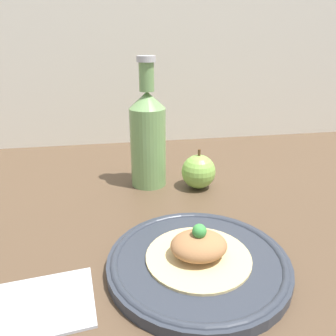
% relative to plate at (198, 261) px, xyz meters
% --- Properties ---
extents(ground_plane, '(1.80, 1.10, 0.04)m').
position_rel_plate_xyz_m(ground_plane, '(0.06, 0.11, -0.03)').
color(ground_plane, brown).
extents(wall_backsplash, '(1.80, 0.03, 0.80)m').
position_rel_plate_xyz_m(wall_backsplash, '(0.06, 0.65, 0.39)').
color(wall_backsplash, silver).
rests_on(wall_backsplash, ground_plane).
extents(plate, '(0.26, 0.26, 0.02)m').
position_rel_plate_xyz_m(plate, '(0.00, 0.00, 0.00)').
color(plate, '#2D333D').
rests_on(plate, ground_plane).
extents(plated_food, '(0.15, 0.15, 0.06)m').
position_rel_plate_xyz_m(plated_food, '(0.00, 0.00, 0.02)').
color(plated_food, '#D6BC7F').
rests_on(plated_food, plate).
extents(cider_bottle, '(0.08, 0.08, 0.28)m').
position_rel_plate_xyz_m(cider_bottle, '(-0.04, 0.31, 0.10)').
color(cider_bottle, '#729E5B').
rests_on(cider_bottle, ground_plane).
extents(apple, '(0.08, 0.08, 0.09)m').
position_rel_plate_xyz_m(apple, '(0.07, 0.27, 0.03)').
color(apple, '#84B74C').
rests_on(apple, ground_plane).
extents(napkin, '(0.13, 0.12, 0.01)m').
position_rel_plate_xyz_m(napkin, '(-0.21, -0.04, -0.01)').
color(napkin, '#B7BCC6').
rests_on(napkin, ground_plane).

